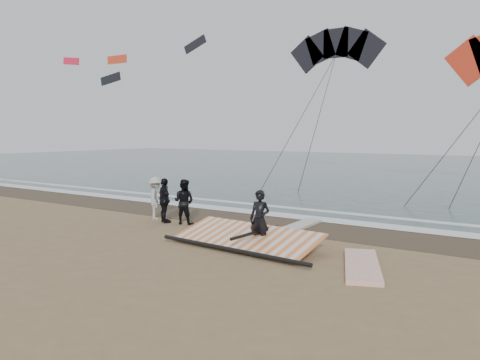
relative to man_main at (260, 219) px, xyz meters
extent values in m
plane|color=#8C704C|center=(-1.30, -1.15, -0.79)|extent=(120.00, 120.00, 0.00)
cube|color=#233838|center=(-1.30, 31.85, -0.78)|extent=(120.00, 54.00, 0.02)
cube|color=#4C3D2B|center=(-1.30, 3.35, -0.79)|extent=(120.00, 2.80, 0.01)
cube|color=white|center=(-1.30, 4.75, -0.77)|extent=(120.00, 0.90, 0.01)
cube|color=white|center=(-1.30, 6.45, -0.77)|extent=(120.00, 0.45, 0.01)
imported|color=black|center=(0.00, 0.00, 0.00)|extent=(0.61, 0.42, 1.59)
cube|color=white|center=(2.94, -0.29, -0.74)|extent=(1.70, 2.83, 0.11)
cube|color=beige|center=(-0.34, 3.29, -0.75)|extent=(0.59, 2.19, 0.09)
imported|color=black|center=(-3.90, 1.49, -0.02)|extent=(0.85, 0.73, 1.54)
imported|color=black|center=(-4.60, 1.29, -0.02)|extent=(0.98, 0.77, 1.56)
imported|color=#B2B2AD|center=(-5.30, 1.59, -0.02)|extent=(1.09, 1.13, 1.54)
cube|color=black|center=(-0.55, 0.47, -0.74)|extent=(2.89, 0.91, 0.11)
cube|color=orange|center=(-0.35, -0.13, -0.49)|extent=(4.28, 1.94, 0.44)
cylinder|color=black|center=(-0.35, -0.91, -0.68)|extent=(4.81, 0.50, 0.11)
cylinder|color=black|center=(-0.05, -0.13, -0.34)|extent=(0.26, 2.08, 0.09)
cylinder|color=#262626|center=(3.21, 13.16, 2.55)|extent=(0.04, 0.04, 10.52)
cylinder|color=#262626|center=(-6.45, 16.06, 3.48)|extent=(0.04, 0.04, 12.58)
cylinder|color=#262626|center=(-5.27, 15.91, 3.48)|extent=(0.04, 0.04, 12.93)
cube|color=black|center=(-33.81, 24.85, 8.17)|extent=(3.10, 0.12, 1.35)
cube|color=red|center=(-34.91, 26.85, 10.60)|extent=(3.01, 0.12, 0.92)
cube|color=red|center=(-45.66, 28.85, 11.54)|extent=(3.08, 0.12, 1.24)
cube|color=black|center=(-26.80, 30.85, 12.06)|extent=(3.12, 0.12, 1.92)
camera|label=1|loc=(6.37, -10.69, 2.32)|focal=35.00mm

